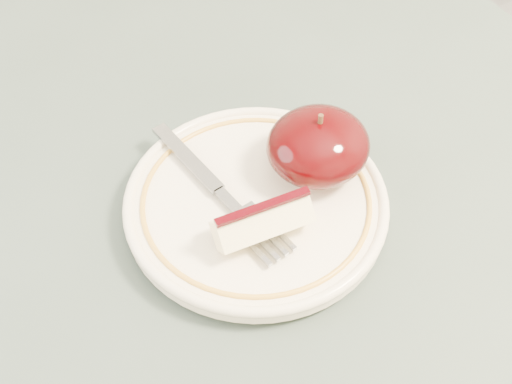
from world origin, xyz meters
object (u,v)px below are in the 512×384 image
table (154,288)px  plate (256,203)px  apple_half (318,146)px  fork (220,191)px

table → plate: bearing=-19.6°
table → plate: plate is taller
table → apple_half: bearing=-9.6°
apple_half → fork: size_ratio=0.49×
plate → fork: (-0.02, 0.02, 0.01)m
plate → apple_half: size_ratio=2.51×
fork → table: bearing=70.3°
table → plate: (0.09, -0.03, 0.10)m
plate → apple_half: (0.06, 0.01, 0.03)m
plate → apple_half: apple_half is taller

